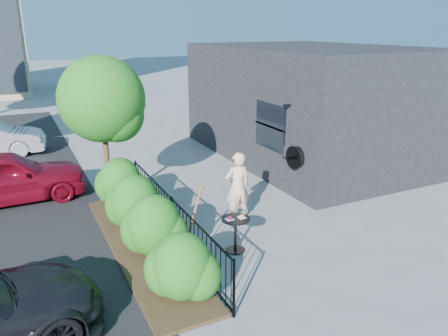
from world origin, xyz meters
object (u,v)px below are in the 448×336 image
woman (238,187)px  shovel (192,223)px  cafe_table (236,229)px  patio_tree (105,105)px  car_red (4,177)px

woman → shovel: size_ratio=1.18×
cafe_table → woman: woman is taller
woman → shovel: 1.90m
shovel → patio_tree: bearing=106.3°
shovel → car_red: shovel is taller
patio_tree → car_red: patio_tree is taller
cafe_table → car_red: size_ratio=0.19×
patio_tree → shovel: bearing=-73.7°
car_red → cafe_table: bearing=-141.4°
car_red → patio_tree: bearing=-121.6°
woman → car_red: 6.48m
patio_tree → car_red: bearing=149.8°
cafe_table → shovel: 0.94m
cafe_table → woman: bearing=60.8°
car_red → shovel: bearing=-145.0°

